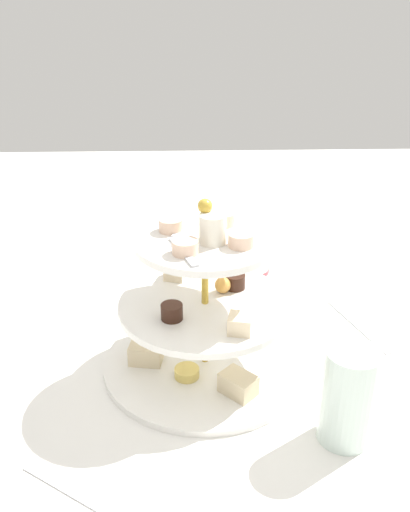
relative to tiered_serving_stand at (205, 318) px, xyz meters
name	(u,v)px	position (x,y,z in m)	size (l,w,h in m)	color
ground_plane	(205,366)	(0.00, 0.00, -0.09)	(2.40, 2.40, 0.00)	white
tiered_serving_stand	(205,318)	(0.00, 0.00, 0.00)	(0.30, 0.30, 0.27)	white
water_glass_tall_right	(348,396)	(0.15, 0.17, -0.02)	(0.07, 0.07, 0.13)	silver
water_glass_short_left	(184,273)	(-0.23, -0.03, -0.05)	(0.06, 0.06, 0.08)	silver
teacup_with_saucer	(253,280)	(-0.22, 0.10, -0.06)	(0.09, 0.09, 0.05)	white
butter_knife_left	(80,495)	(0.24, -0.15, -0.08)	(0.17, 0.01, 0.00)	silver
butter_knife_right	(358,325)	(-0.10, 0.26, -0.08)	(0.17, 0.01, 0.00)	silver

